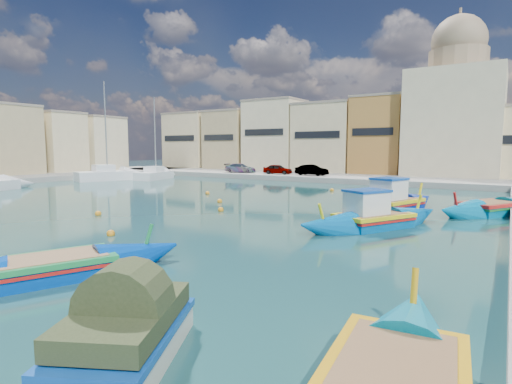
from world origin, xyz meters
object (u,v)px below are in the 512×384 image
Objects in this scene: tender_near at (126,335)px; yacht_midnorth at (120,176)px; luzzu_blue_cabin at (392,205)px; yacht_north at (162,175)px; luzzu_blue_south at (54,270)px; luzzu_cyan_mid at (490,210)px; church_block at (455,109)px; luzzu_turquoise_cabin at (373,220)px; yacht_mid at (1,185)px.

yacht_midnorth is at bearing 141.46° from tender_near.
luzzu_blue_cabin is 33.07m from yacht_north.
luzzu_blue_south is 38.08m from yacht_midnorth.
luzzu_blue_south is 2.24× the size of tender_near.
luzzu_cyan_mid is 39.22m from yacht_midnorth.
luzzu_blue_cabin is (-0.08, -27.80, -8.02)m from church_block.
luzzu_turquoise_cabin is 2.45× the size of tender_near.
luzzu_blue_cabin is at bearing 90.69° from tender_near.
church_block is at bearing 45.55° from yacht_mid.
luzzu_blue_cabin is at bearing 94.80° from luzzu_turquoise_cabin.
tender_near is (-0.24, -14.52, 0.13)m from luzzu_turquoise_cabin.
yacht_mid is at bearing -168.98° from luzzu_blue_cabin.
tender_near is 43.55m from yacht_midnorth.
church_block is 2.25× the size of luzzu_cyan_mid.
church_block reaches higher than luzzu_blue_south.
luzzu_blue_cabin is 1.12× the size of luzzu_blue_south.
yacht_north reaches higher than tender_near.
tender_near is at bearing -102.32° from luzzu_cyan_mid.
luzzu_cyan_mid is at bearing 58.85° from luzzu_turquoise_cabin.
yacht_midnorth reaches higher than luzzu_turquoise_cabin.
luzzu_blue_south is 0.76× the size of yacht_north.
luzzu_turquoise_cabin is 14.53m from tender_near.
luzzu_blue_cabin is at bearing -11.53° from yacht_midnorth.
yacht_north reaches higher than luzzu_blue_south.
luzzu_turquoise_cabin reaches higher than luzzu_cyan_mid.
yacht_north is (-31.21, -16.64, -7.99)m from church_block.
tender_near is at bearing -90.93° from luzzu_turquoise_cabin.
luzzu_blue_cabin is 0.73× the size of yacht_midnorth.
luzzu_turquoise_cabin is at bearing -28.08° from yacht_north.
church_block is 48.76m from yacht_mid.
luzzu_cyan_mid is at bearing 12.31° from yacht_mid.
luzzu_blue_cabin is 0.89× the size of yacht_mid.
church_block is 47.13m from luzzu_blue_south.
luzzu_turquoise_cabin is 34.09m from yacht_mid.
tender_near is 36.51m from yacht_mid.
yacht_midnorth is 1.21× the size of yacht_mid.
church_block is 2.15× the size of luzzu_turquoise_cabin.
luzzu_blue_south is (-5.29, -18.31, -0.14)m from luzzu_blue_cabin.
luzzu_blue_cabin reaches higher than tender_near.
luzzu_turquoise_cabin is 0.71× the size of yacht_midnorth.
luzzu_blue_south is 39.19m from yacht_north.
luzzu_blue_south is (-10.37, -20.20, -0.03)m from luzzu_cyan_mid.
yacht_mid reaches higher than tender_near.
luzzu_cyan_mid is at bearing 20.48° from luzzu_blue_cabin.
church_block reaches higher than yacht_mid.
yacht_midnorth is at bearing 168.47° from luzzu_blue_cabin.
yacht_mid is at bearing 157.98° from tender_near.
luzzu_blue_south is 0.79× the size of yacht_mid.
church_block is 5.28× the size of tender_near.
yacht_north is 0.86× the size of yacht_midnorth.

